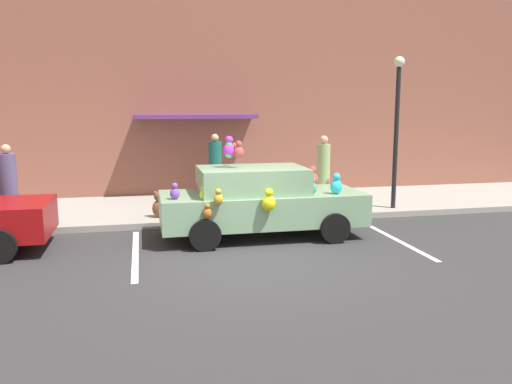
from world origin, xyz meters
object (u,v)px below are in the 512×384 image
at_px(plush_covered_car, 260,201).
at_px(street_lamp_post, 397,117).
at_px(teddy_bear_on_sidewalk, 159,205).
at_px(pedestrian_walking_past, 323,171).
at_px(pedestrian_by_lamp, 9,189).
at_px(pedestrian_near_shopfront, 215,169).

distance_m(plush_covered_car, street_lamp_post, 4.76).
relative_size(teddy_bear_on_sidewalk, street_lamp_post, 0.16).
xyz_separation_m(plush_covered_car, teddy_bear_on_sidewalk, (-2.11, 1.84, -0.35)).
bearing_deg(street_lamp_post, pedestrian_walking_past, 135.94).
relative_size(teddy_bear_on_sidewalk, pedestrian_by_lamp, 0.35).
bearing_deg(teddy_bear_on_sidewalk, pedestrian_walking_past, 15.47).
bearing_deg(pedestrian_walking_past, teddy_bear_on_sidewalk, -164.53).
distance_m(teddy_bear_on_sidewalk, pedestrian_by_lamp, 3.40).
distance_m(teddy_bear_on_sidewalk, pedestrian_near_shopfront, 2.89).
relative_size(plush_covered_car, teddy_bear_on_sidewalk, 6.74).
height_order(plush_covered_car, street_lamp_post, street_lamp_post).
xyz_separation_m(pedestrian_walking_past, pedestrian_by_lamp, (-8.05, -1.51, -0.01)).
relative_size(teddy_bear_on_sidewalk, pedestrian_near_shopfront, 0.34).
distance_m(street_lamp_post, pedestrian_walking_past, 2.59).
relative_size(pedestrian_walking_past, pedestrian_by_lamp, 1.01).
height_order(teddy_bear_on_sidewalk, pedestrian_walking_past, pedestrian_walking_past).
bearing_deg(teddy_bear_on_sidewalk, street_lamp_post, -1.24).
bearing_deg(teddy_bear_on_sidewalk, pedestrian_by_lamp, -176.45).
height_order(street_lamp_post, pedestrian_by_lamp, street_lamp_post).
bearing_deg(street_lamp_post, pedestrian_near_shopfront, 151.90).
bearing_deg(plush_covered_car, pedestrian_by_lamp, 163.33).
relative_size(street_lamp_post, pedestrian_near_shopfront, 2.08).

